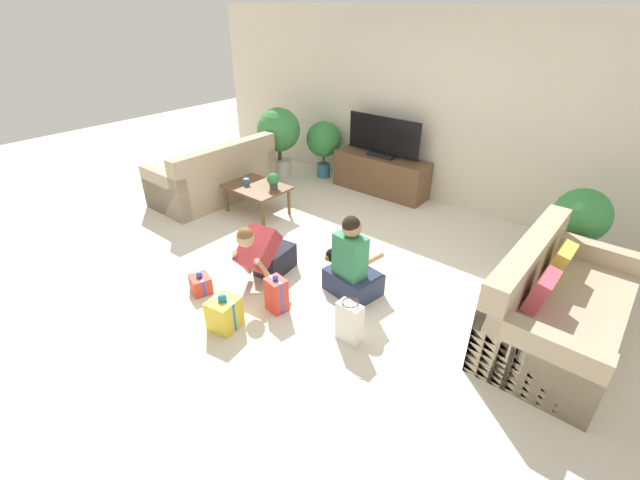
{
  "coord_description": "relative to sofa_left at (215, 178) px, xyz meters",
  "views": [
    {
      "loc": [
        2.71,
        -3.07,
        2.66
      ],
      "look_at": [
        0.21,
        -0.07,
        0.45
      ],
      "focal_mm": 24.0,
      "sensor_mm": 36.0,
      "label": 1
    }
  ],
  "objects": [
    {
      "name": "tabletop_plant",
      "position": [
        1.15,
        0.11,
        0.22
      ],
      "size": [
        0.17,
        0.17,
        0.22
      ],
      "color": "#4C4C51",
      "rests_on": "coffee_table"
    },
    {
      "name": "potted_plant_corner_left",
      "position": [
        0.15,
        1.24,
        0.43
      ],
      "size": [
        0.7,
        0.7,
        1.15
      ],
      "color": "beige",
      "rests_on": "ground_plane"
    },
    {
      "name": "gift_box_a",
      "position": [
        2.46,
        -1.85,
        -0.15
      ],
      "size": [
        0.28,
        0.3,
        0.37
      ],
      "rotation": [
        0.0,
        0.0,
        0.18
      ],
      "color": "yellow",
      "rests_on": "ground_plane"
    },
    {
      "name": "ground_plane",
      "position": [
        2.39,
        -0.57,
        -0.31
      ],
      "size": [
        16.0,
        16.0,
        0.0
      ],
      "primitive_type": "plane",
      "color": "beige"
    },
    {
      "name": "person_sitting",
      "position": [
        3.04,
        -0.67,
        0.01
      ],
      "size": [
        0.57,
        0.53,
        0.89
      ],
      "rotation": [
        0.0,
        0.0,
        2.99
      ],
      "color": "#283351",
      "rests_on": "ground_plane"
    },
    {
      "name": "gift_bag_a",
      "position": [
        3.45,
        -1.26,
        -0.11
      ],
      "size": [
        0.23,
        0.15,
        0.42
      ],
      "rotation": [
        0.0,
        0.0,
        -0.03
      ],
      "color": "white",
      "rests_on": "ground_plane"
    },
    {
      "name": "tv",
      "position": [
        1.81,
        1.77,
        0.53
      ],
      "size": [
        1.2,
        0.2,
        0.6
      ],
      "color": "black",
      "rests_on": "tv_console"
    },
    {
      "name": "wall_back",
      "position": [
        2.39,
        2.06,
        0.99
      ],
      "size": [
        8.4,
        0.06,
        2.6
      ],
      "color": "beige",
      "rests_on": "ground_plane"
    },
    {
      "name": "sofa_left",
      "position": [
        0.0,
        0.0,
        0.0
      ],
      "size": [
        0.91,
        1.78,
        0.87
      ],
      "rotation": [
        0.0,
        0.0,
        -1.57
      ],
      "color": "tan",
      "rests_on": "ground_plane"
    },
    {
      "name": "potted_plant_corner_right",
      "position": [
        4.64,
        1.19,
        0.32
      ],
      "size": [
        0.57,
        0.57,
        0.97
      ],
      "color": "#336B84",
      "rests_on": "ground_plane"
    },
    {
      "name": "coffee_table",
      "position": [
        0.9,
        0.03,
        0.05
      ],
      "size": [
        0.86,
        0.62,
        0.4
      ],
      "color": "brown",
      "rests_on": "ground_plane"
    },
    {
      "name": "gift_box_b",
      "position": [
        2.65,
        -1.36,
        -0.13
      ],
      "size": [
        0.21,
        0.19,
        0.41
      ],
      "rotation": [
        0.0,
        0.0,
        -0.17
      ],
      "color": "red",
      "rests_on": "ground_plane"
    },
    {
      "name": "potted_plant_back_left",
      "position": [
        0.71,
        1.72,
        0.31
      ],
      "size": [
        0.57,
        0.57,
        0.93
      ],
      "color": "#336B84",
      "rests_on": "ground_plane"
    },
    {
      "name": "tv_console",
      "position": [
        1.81,
        1.77,
        -0.02
      ],
      "size": [
        1.5,
        0.44,
        0.58
      ],
      "color": "brown",
      "rests_on": "ground_plane"
    },
    {
      "name": "dog",
      "position": [
        2.72,
        -0.41,
        -0.1
      ],
      "size": [
        0.25,
        0.47,
        0.32
      ],
      "rotation": [
        0.0,
        0.0,
        5.98
      ],
      "color": "black",
      "rests_on": "ground_plane"
    },
    {
      "name": "gift_box_c",
      "position": [
        1.84,
        -1.66,
        -0.21
      ],
      "size": [
        0.26,
        0.24,
        0.24
      ],
      "rotation": [
        0.0,
        0.0,
        -0.32
      ],
      "color": "red",
      "rests_on": "ground_plane"
    },
    {
      "name": "person_kneeling",
      "position": [
        2.17,
        -1.05,
        0.01
      ],
      "size": [
        0.41,
        0.76,
        0.73
      ],
      "rotation": [
        0.0,
        0.0,
        0.14
      ],
      "color": "#23232D",
      "rests_on": "ground_plane"
    },
    {
      "name": "sofa_right",
      "position": [
        4.78,
        -0.05,
        0.0
      ],
      "size": [
        0.91,
        1.78,
        0.87
      ],
      "rotation": [
        0.0,
        0.0,
        1.57
      ],
      "color": "tan",
      "rests_on": "ground_plane"
    },
    {
      "name": "mug",
      "position": [
        0.76,
        -0.03,
        0.14
      ],
      "size": [
        0.12,
        0.08,
        0.09
      ],
      "color": "#386BAD",
      "rests_on": "coffee_table"
    }
  ]
}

